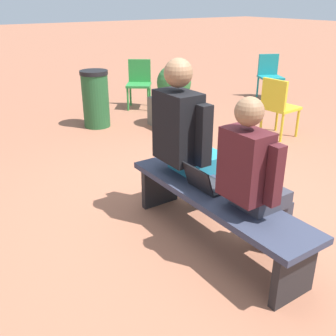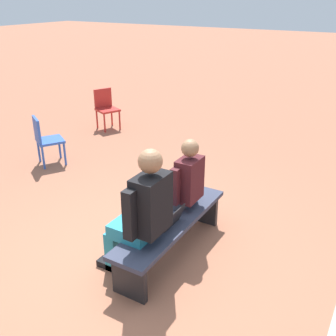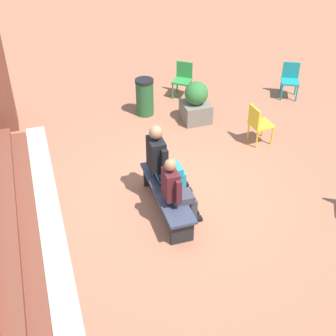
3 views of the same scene
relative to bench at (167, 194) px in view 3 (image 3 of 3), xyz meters
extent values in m
plane|color=#9E6047|center=(0.35, -0.23, -0.35)|extent=(60.00, 60.00, 0.00)
cube|color=#A8A399|center=(0.00, 1.94, -0.35)|extent=(7.18, 0.40, 0.01)
cube|color=brown|center=(0.00, 2.74, -0.28)|extent=(6.38, 1.20, 0.15)
cube|color=#33384C|center=(0.00, 0.00, 0.07)|extent=(1.80, 0.44, 0.05)
cube|color=black|center=(-0.80, 0.00, -0.15)|extent=(0.06, 0.37, 0.40)
cube|color=black|center=(0.80, 0.00, -0.15)|extent=(0.06, 0.37, 0.40)
cube|color=#383842|center=(-0.32, -0.16, 0.15)|extent=(0.30, 0.35, 0.12)
cube|color=#383842|center=(-0.40, -0.33, -0.13)|extent=(0.10, 0.11, 0.45)
cube|color=black|center=(-0.40, -0.39, -0.32)|extent=(0.10, 0.21, 0.06)
cube|color=#383842|center=(-0.24, -0.33, -0.13)|extent=(0.10, 0.11, 0.45)
cube|color=black|center=(-0.24, -0.39, -0.32)|extent=(0.10, 0.21, 0.06)
cube|color=#47191E|center=(-0.32, 0.04, 0.46)|extent=(0.34, 0.21, 0.49)
cube|color=navy|center=(-0.32, -0.07, 0.42)|extent=(0.04, 0.01, 0.30)
cube|color=#47191E|center=(-0.53, -0.02, 0.44)|extent=(0.08, 0.09, 0.42)
cube|color=#47191E|center=(-0.11, -0.02, 0.44)|extent=(0.08, 0.09, 0.42)
sphere|color=#8C6647|center=(-0.32, 0.04, 0.83)|extent=(0.19, 0.19, 0.19)
cube|color=teal|center=(0.46, -0.19, 0.16)|extent=(0.35, 0.42, 0.15)
cube|color=teal|center=(0.37, -0.40, -0.13)|extent=(0.11, 0.13, 0.45)
cube|color=black|center=(0.37, -0.46, -0.32)|extent=(0.11, 0.25, 0.07)
cube|color=teal|center=(0.55, -0.40, -0.13)|extent=(0.11, 0.13, 0.45)
cube|color=black|center=(0.55, -0.46, -0.32)|extent=(0.11, 0.25, 0.07)
cube|color=black|center=(0.46, 0.04, 0.52)|extent=(0.40, 0.25, 0.58)
cube|color=black|center=(0.21, -0.03, 0.50)|extent=(0.09, 0.10, 0.50)
cube|color=black|center=(0.71, -0.03, 0.50)|extent=(0.09, 0.10, 0.50)
sphere|color=#8C6647|center=(0.46, 0.04, 0.96)|extent=(0.23, 0.23, 0.23)
cube|color=black|center=(0.11, -0.04, 0.11)|extent=(0.32, 0.22, 0.02)
cube|color=#2D2D33|center=(0.11, -0.05, 0.12)|extent=(0.29, 0.15, 0.00)
cube|color=black|center=(0.11, 0.10, 0.21)|extent=(0.32, 0.07, 0.19)
cube|color=#33519E|center=(0.11, 0.09, 0.21)|extent=(0.28, 0.06, 0.17)
cube|color=gold|center=(1.54, -2.54, 0.07)|extent=(0.45, 0.45, 0.04)
cube|color=gold|center=(1.53, -2.35, 0.29)|extent=(0.40, 0.07, 0.40)
cylinder|color=gold|center=(1.38, -2.73, -0.15)|extent=(0.04, 0.04, 0.40)
cylinder|color=gold|center=(1.74, -2.70, -0.15)|extent=(0.04, 0.04, 0.40)
cylinder|color=gold|center=(1.35, -2.37, -0.15)|extent=(0.04, 0.04, 0.40)
cylinder|color=gold|center=(1.71, -2.34, -0.15)|extent=(0.04, 0.04, 0.40)
cube|color=#2D893D|center=(4.04, -1.66, 0.07)|extent=(0.59, 0.59, 0.04)
cube|color=#2D893D|center=(4.19, -1.78, 0.29)|extent=(0.27, 0.34, 0.40)
cylinder|color=#2D893D|center=(4.00, -1.41, -0.15)|extent=(0.04, 0.04, 0.40)
cylinder|color=#2D893D|center=(3.78, -1.70, -0.15)|extent=(0.04, 0.04, 0.40)
cylinder|color=#2D893D|center=(4.29, -1.63, -0.15)|extent=(0.04, 0.04, 0.40)
cylinder|color=#2D893D|center=(4.07, -1.91, -0.15)|extent=(0.04, 0.04, 0.40)
cube|color=teal|center=(3.21, -4.15, 0.07)|extent=(0.56, 0.56, 0.04)
cube|color=teal|center=(3.38, -4.24, 0.29)|extent=(0.21, 0.38, 0.40)
cylinder|color=teal|center=(3.12, -3.91, -0.15)|extent=(0.04, 0.04, 0.40)
cylinder|color=teal|center=(2.96, -4.23, -0.15)|extent=(0.04, 0.04, 0.40)
cylinder|color=teal|center=(3.45, -4.07, -0.15)|extent=(0.04, 0.04, 0.40)
cylinder|color=teal|center=(3.29, -4.39, -0.15)|extent=(0.04, 0.04, 0.40)
cube|color=#6B665B|center=(2.81, -1.57, -0.13)|extent=(0.60, 0.60, 0.44)
sphere|color=#2D6B33|center=(2.81, -1.57, 0.33)|extent=(0.52, 0.52, 0.52)
cylinder|color=#23562D|center=(3.46, -0.56, 0.05)|extent=(0.40, 0.40, 0.80)
cylinder|color=black|center=(3.46, -0.56, 0.48)|extent=(0.42, 0.42, 0.06)
camera|label=1|loc=(-2.05, 1.84, 1.50)|focal=42.00mm
camera|label=2|loc=(3.17, 1.84, 2.35)|focal=42.00mm
camera|label=3|loc=(-5.87, 1.84, 4.90)|focal=50.00mm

